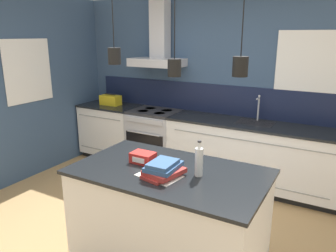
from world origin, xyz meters
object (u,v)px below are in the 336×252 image
object	(u,v)px
oven_range	(155,139)
yellow_toolbox	(111,100)
book_stack	(163,169)
red_supply_box	(143,158)
bottle_on_island	(199,161)

from	to	relation	value
oven_range	yellow_toolbox	xyz separation A→B (m)	(-0.87, 0.00, 0.54)
book_stack	red_supply_box	xyz separation A→B (m)	(-0.32, 0.17, -0.02)
book_stack	red_supply_box	world-z (taller)	book_stack
bottle_on_island	yellow_toolbox	bearing A→B (deg)	142.68
oven_range	red_supply_box	world-z (taller)	red_supply_box
oven_range	book_stack	world-z (taller)	book_stack
oven_range	red_supply_box	size ratio (longest dim) A/B	4.27
bottle_on_island	yellow_toolbox	world-z (taller)	bottle_on_island
book_stack	yellow_toolbox	world-z (taller)	yellow_toolbox
book_stack	yellow_toolbox	size ratio (longest dim) A/B	1.05
red_supply_box	oven_range	bearing A→B (deg)	118.93
oven_range	yellow_toolbox	world-z (taller)	yellow_toolbox
oven_range	red_supply_box	distance (m)	2.18
oven_range	book_stack	distance (m)	2.49
red_supply_box	yellow_toolbox	xyz separation A→B (m)	(-1.90, 1.86, 0.03)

